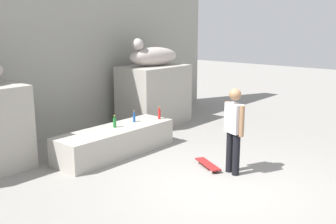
# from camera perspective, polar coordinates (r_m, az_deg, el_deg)

# --- Properties ---
(ground_plane) EXTENTS (40.00, 40.00, 0.00)m
(ground_plane) POSITION_cam_1_polar(r_m,az_deg,el_deg) (7.22, 7.34, -10.56)
(ground_plane) COLOR gray
(facade_wall) EXTENTS (11.88, 0.60, 5.29)m
(facade_wall) POSITION_cam_1_polar(r_m,az_deg,el_deg) (10.40, -17.24, 11.09)
(facade_wall) COLOR gray
(facade_wall) RESTS_ON ground_plane
(pedestal_right) EXTENTS (1.93, 1.24, 1.68)m
(pedestal_right) POSITION_cam_1_polar(r_m,az_deg,el_deg) (11.25, -2.04, 2.46)
(pedestal_right) COLOR #A39E93
(pedestal_right) RESTS_ON ground_plane
(statue_reclining_right) EXTENTS (1.67, 0.81, 0.78)m
(statue_reclining_right) POSITION_cam_1_polar(r_m,az_deg,el_deg) (11.08, -2.23, 8.16)
(statue_reclining_right) COLOR #B5A9A4
(statue_reclining_right) RESTS_ON pedestal_right
(ledge_block) EXTENTS (2.87, 0.89, 0.59)m
(ledge_block) POSITION_cam_1_polar(r_m,az_deg,el_deg) (8.81, -7.60, -4.19)
(ledge_block) COLOR #A39E93
(ledge_block) RESTS_ON ground_plane
(skater) EXTENTS (0.32, 0.51, 1.67)m
(skater) POSITION_cam_1_polar(r_m,az_deg,el_deg) (7.54, 9.55, -2.21)
(skater) COLOR black
(skater) RESTS_ON ground_plane
(skateboard) EXTENTS (0.56, 0.80, 0.08)m
(skateboard) POSITION_cam_1_polar(r_m,az_deg,el_deg) (8.04, 5.79, -7.56)
(skateboard) COLOR maroon
(skateboard) RESTS_ON ground_plane
(bottle_green) EXTENTS (0.07, 0.07, 0.28)m
(bottle_green) POSITION_cam_1_polar(r_m,az_deg,el_deg) (8.76, -7.76, -1.51)
(bottle_green) COLOR #1E722D
(bottle_green) RESTS_ON ledge_block
(bottle_blue) EXTENTS (0.06, 0.06, 0.27)m
(bottle_blue) POSITION_cam_1_polar(r_m,az_deg,el_deg) (9.19, -4.94, -0.78)
(bottle_blue) COLOR #194C99
(bottle_blue) RESTS_ON ledge_block
(bottle_red) EXTENTS (0.06, 0.06, 0.31)m
(bottle_red) POSITION_cam_1_polar(r_m,az_deg,el_deg) (9.44, -1.27, -0.27)
(bottle_red) COLOR red
(bottle_red) RESTS_ON ledge_block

